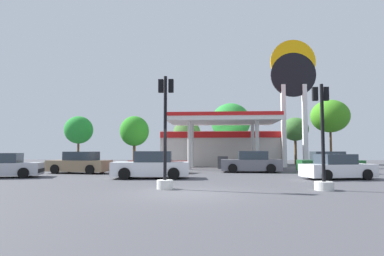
{
  "coord_description": "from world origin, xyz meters",
  "views": [
    {
      "loc": [
        1.03,
        -12.52,
        1.61
      ],
      "look_at": [
        -1.01,
        16.68,
        3.62
      ],
      "focal_mm": 30.72,
      "sensor_mm": 36.0,
      "label": 1
    }
  ],
  "objects": [
    {
      "name": "tree_3",
      "position": [
        2.97,
        27.65,
        5.13
      ],
      "size": [
        4.78,
        4.78,
        7.39
      ],
      "color": "brown",
      "rests_on": "ground"
    },
    {
      "name": "car_4",
      "position": [
        -3.19,
        11.44,
        0.66
      ],
      "size": [
        4.35,
        2.72,
        1.45
      ],
      "color": "black",
      "rests_on": "ground"
    },
    {
      "name": "tree_5",
      "position": [
        14.56,
        26.87,
        5.64
      ],
      "size": [
        4.43,
        4.43,
        7.57
      ],
      "color": "brown",
      "rests_on": "ground"
    },
    {
      "name": "station_pole_sign",
      "position": [
        8.72,
        19.79,
        8.0
      ],
      "size": [
        4.35,
        0.56,
        12.5
      ],
      "color": "white",
      "rests_on": "ground"
    },
    {
      "name": "tree_2",
      "position": [
        -2.35,
        26.97,
        3.67
      ],
      "size": [
        3.32,
        3.32,
        5.31
      ],
      "color": "brown",
      "rests_on": "ground"
    },
    {
      "name": "car_2",
      "position": [
        7.92,
        6.61,
        0.64
      ],
      "size": [
        4.23,
        2.59,
        1.41
      ],
      "color": "black",
      "rests_on": "ground"
    },
    {
      "name": "gas_station",
      "position": [
        1.72,
        22.69,
        2.07
      ],
      "size": [
        12.35,
        13.08,
        4.75
      ],
      "color": "beige",
      "rests_on": "ground"
    },
    {
      "name": "traffic_signal_1",
      "position": [
        -1.07,
        1.28,
        1.68
      ],
      "size": [
        0.68,
        0.7,
        4.79
      ],
      "color": "silver",
      "rests_on": "ground"
    },
    {
      "name": "tree_4",
      "position": [
        10.66,
        27.52,
        4.15
      ],
      "size": [
        3.14,
        3.14,
        5.57
      ],
      "color": "brown",
      "rests_on": "ground"
    },
    {
      "name": "car_1",
      "position": [
        -11.56,
        6.4,
        0.66
      ],
      "size": [
        4.39,
        2.76,
        1.46
      ],
      "color": "black",
      "rests_on": "ground"
    },
    {
      "name": "car_6",
      "position": [
        3.7,
        12.22,
        0.71
      ],
      "size": [
        4.42,
        2.07,
        1.57
      ],
      "color": "black",
      "rests_on": "ground"
    },
    {
      "name": "car_5",
      "position": [
        -8.57,
        10.3,
        0.7
      ],
      "size": [
        4.49,
        2.4,
        1.54
      ],
      "color": "black",
      "rests_on": "ground"
    },
    {
      "name": "tree_0",
      "position": [
        -16.31,
        28.12,
        4.22
      ],
      "size": [
        3.57,
        3.57,
        5.99
      ],
      "color": "brown",
      "rests_on": "ground"
    },
    {
      "name": "tree_1",
      "position": [
        -9.13,
        28.32,
        4.06
      ],
      "size": [
        3.66,
        3.66,
        5.98
      ],
      "color": "brown",
      "rests_on": "ground"
    },
    {
      "name": "traffic_signal_0",
      "position": [
        5.46,
        1.31,
        1.4
      ],
      "size": [
        0.77,
        0.77,
        4.37
      ],
      "color": "silver",
      "rests_on": "ground"
    },
    {
      "name": "car_3",
      "position": [
        -2.68,
        6.46,
        0.71
      ],
      "size": [
        4.56,
        2.35,
        1.57
      ],
      "color": "black",
      "rests_on": "ground"
    },
    {
      "name": "ground_plane",
      "position": [
        0.0,
        0.0,
        0.0
      ],
      "size": [
        90.0,
        90.0,
        0.0
      ],
      "primitive_type": "plane",
      "color": "#47474C",
      "rests_on": "ground"
    },
    {
      "name": "car_0",
      "position": [
        9.2,
        11.7,
        0.7
      ],
      "size": [
        4.32,
        1.99,
        1.54
      ],
      "color": "black",
      "rests_on": "ground"
    }
  ]
}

